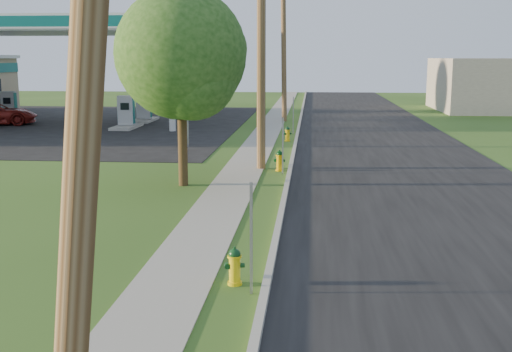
{
  "coord_description": "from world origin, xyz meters",
  "views": [
    {
      "loc": [
        1.27,
        -6.44,
        4.1
      ],
      "look_at": [
        0.0,
        8.0,
        1.4
      ],
      "focal_mm": 45.0,
      "sensor_mm": 36.0,
      "label": 1
    }
  ],
  "objects": [
    {
      "name": "hydrant_near",
      "position": [
        -0.09,
        4.64,
        0.35
      ],
      "size": [
        0.37,
        0.33,
        0.72
      ],
      "color": "yellow",
      "rests_on": "ground"
    },
    {
      "name": "road",
      "position": [
        4.5,
        10.0,
        0.01
      ],
      "size": [
        8.0,
        120.0,
        0.02
      ],
      "primitive_type": "cube",
      "color": "black",
      "rests_on": "ground"
    },
    {
      "name": "sign_post_mid",
      "position": [
        0.25,
        16.0,
        1.0
      ],
      "size": [
        0.05,
        0.04,
        2.0
      ],
      "primitive_type": "cube",
      "color": "gray",
      "rests_on": "ground"
    },
    {
      "name": "fuel_pump_sw",
      "position": [
        -18.5,
        34.0,
        0.72
      ],
      "size": [
        1.2,
        3.2,
        1.9
      ],
      "color": "#A09D92",
      "rests_on": "ground"
    },
    {
      "name": "tree_verge",
      "position": [
        -2.76,
        13.59,
        4.04
      ],
      "size": [
        4.14,
        4.14,
        6.28
      ],
      "color": "#352918",
      "rests_on": "ground"
    },
    {
      "name": "utility_pole_mid",
      "position": [
        -0.6,
        17.0,
        4.95
      ],
      "size": [
        1.4,
        0.32,
        9.8
      ],
      "color": "brown",
      "rests_on": "ground"
    },
    {
      "name": "sign_post_far",
      "position": [
        0.25,
        28.2,
        1.0
      ],
      "size": [
        0.05,
        0.04,
        2.0
      ],
      "primitive_type": "cube",
      "color": "gray",
      "rests_on": "ground"
    },
    {
      "name": "fuel_pump_ne",
      "position": [
        -9.5,
        30.0,
        0.72
      ],
      "size": [
        1.2,
        3.2,
        1.9
      ],
      "color": "#A09D92",
      "rests_on": "ground"
    },
    {
      "name": "sign_post_near",
      "position": [
        0.25,
        4.2,
        1.0
      ],
      "size": [
        0.05,
        0.04,
        2.0
      ],
      "primitive_type": "cube",
      "color": "gray",
      "rests_on": "ground"
    },
    {
      "name": "tree_lot",
      "position": [
        -5.87,
        41.99,
        4.52
      ],
      "size": [
        4.63,
        4.63,
        7.02
      ],
      "color": "#352918",
      "rests_on": "ground"
    },
    {
      "name": "gas_canopy",
      "position": [
        -14.0,
        32.0,
        5.9
      ],
      "size": [
        18.18,
        9.18,
        6.4
      ],
      "color": "silver",
      "rests_on": "ground"
    },
    {
      "name": "hydrant_far",
      "position": [
        0.07,
        25.04,
        0.36
      ],
      "size": [
        0.39,
        0.34,
        0.74
      ],
      "color": "yellow",
      "rests_on": "ground"
    },
    {
      "name": "price_pylon",
      "position": [
        -4.5,
        22.5,
        5.43
      ],
      "size": [
        0.34,
        2.04,
        6.85
      ],
      "color": "gray",
      "rests_on": "ground"
    },
    {
      "name": "utility_pole_far",
      "position": [
        -0.6,
        35.0,
        4.8
      ],
      "size": [
        1.4,
        0.32,
        9.5
      ],
      "color": "brown",
      "rests_on": "ground"
    },
    {
      "name": "hydrant_mid",
      "position": [
        0.11,
        16.58,
        0.38
      ],
      "size": [
        0.4,
        0.36,
        0.78
      ],
      "color": "#DAA20A",
      "rests_on": "ground"
    },
    {
      "name": "curb",
      "position": [
        0.5,
        10.0,
        0.07
      ],
      "size": [
        0.15,
        120.0,
        0.15
      ],
      "primitive_type": "cube",
      "color": "#A09D92",
      "rests_on": "ground"
    },
    {
      "name": "sidewalk",
      "position": [
        -1.25,
        10.0,
        0.01
      ],
      "size": [
        1.5,
        120.0,
        0.03
      ],
      "primitive_type": "cube",
      "color": "gray",
      "rests_on": "ground"
    },
    {
      "name": "forecourt",
      "position": [
        -16.0,
        32.0,
        0.01
      ],
      "size": [
        26.0,
        28.0,
        0.02
      ],
      "primitive_type": "cube",
      "color": "black",
      "rests_on": "ground"
    },
    {
      "name": "fuel_pump_se",
      "position": [
        -9.5,
        34.0,
        0.72
      ],
      "size": [
        1.2,
        3.2,
        1.9
      ],
      "color": "#A09D92",
      "rests_on": "ground"
    }
  ]
}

